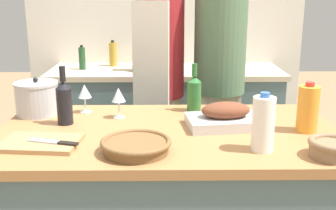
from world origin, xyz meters
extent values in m
cube|color=#A37042|center=(0.00, 0.00, 0.88)|extent=(1.49, 0.84, 0.04)
cube|color=#4C666B|center=(0.00, 1.53, 0.42)|extent=(1.76, 0.58, 0.85)
cube|color=beige|center=(0.00, 1.53, 0.87)|extent=(1.82, 0.60, 0.04)
cube|color=silver|center=(0.00, 1.88, 1.27)|extent=(2.32, 0.10, 2.55)
cube|color=#BCBCC1|center=(0.26, 0.05, 0.92)|extent=(0.36, 0.25, 0.04)
ellipsoid|color=brown|center=(0.26, 0.05, 0.98)|extent=(0.23, 0.15, 0.08)
cylinder|color=brown|center=(-0.13, -0.25, 0.92)|extent=(0.25, 0.25, 0.04)
torus|color=brown|center=(-0.13, -0.25, 0.94)|extent=(0.27, 0.27, 0.02)
cube|color=#AD7F51|center=(-0.51, -0.17, 0.91)|extent=(0.32, 0.24, 0.02)
cylinder|color=#B7B7BC|center=(-0.64, 0.25, 0.98)|extent=(0.21, 0.21, 0.15)
cylinder|color=#B7B7BC|center=(-0.64, 0.25, 1.06)|extent=(0.21, 0.21, 0.01)
sphere|color=black|center=(-0.64, 0.25, 1.08)|extent=(0.02, 0.02, 0.02)
cylinder|color=#846647|center=(0.59, -0.31, 0.93)|extent=(0.16, 0.16, 0.06)
torus|color=#846647|center=(0.59, -0.31, 0.96)|extent=(0.17, 0.17, 0.03)
cylinder|color=orange|center=(0.60, -0.02, 1.00)|extent=(0.09, 0.09, 0.20)
cylinder|color=red|center=(0.60, -0.02, 1.11)|extent=(0.04, 0.04, 0.02)
cylinder|color=white|center=(0.35, -0.24, 1.01)|extent=(0.09, 0.09, 0.21)
cylinder|color=#3360B2|center=(0.35, -0.24, 1.12)|extent=(0.04, 0.04, 0.02)
cylinder|color=black|center=(-0.47, 0.10, 0.99)|extent=(0.07, 0.07, 0.17)
cone|color=black|center=(-0.47, 0.10, 1.08)|extent=(0.07, 0.07, 0.03)
cylinder|color=black|center=(-0.47, 0.10, 1.14)|extent=(0.03, 0.03, 0.07)
cylinder|color=#28662D|center=(0.13, 0.30, 0.98)|extent=(0.07, 0.07, 0.15)
cone|color=#28662D|center=(0.13, 0.30, 1.07)|extent=(0.07, 0.07, 0.03)
cylinder|color=#28662D|center=(0.13, 0.30, 1.11)|extent=(0.03, 0.03, 0.06)
cylinder|color=silver|center=(-0.41, 0.28, 0.90)|extent=(0.06, 0.06, 0.00)
cylinder|color=silver|center=(-0.41, 0.28, 0.94)|extent=(0.01, 0.01, 0.07)
cone|color=silver|center=(-0.41, 0.28, 1.01)|extent=(0.07, 0.07, 0.07)
cylinder|color=silver|center=(-0.23, 0.19, 0.90)|extent=(0.06, 0.06, 0.00)
cylinder|color=silver|center=(-0.23, 0.19, 0.94)|extent=(0.01, 0.01, 0.08)
cone|color=silver|center=(-0.23, 0.19, 1.02)|extent=(0.07, 0.07, 0.07)
cube|color=#B7B7BC|center=(-0.49, -0.18, 0.92)|extent=(0.13, 0.07, 0.01)
cube|color=black|center=(-0.39, -0.21, 0.92)|extent=(0.08, 0.05, 0.01)
cube|color=#333842|center=(-0.16, 1.47, 0.91)|extent=(0.18, 0.14, 0.05)
cylinder|color=#B7B7BC|center=(-0.19, 1.47, 0.99)|extent=(0.13, 0.13, 0.10)
cube|color=#333842|center=(-0.10, 1.47, 1.02)|extent=(0.05, 0.08, 0.16)
cube|color=#333842|center=(-0.16, 1.47, 1.14)|extent=(0.17, 0.08, 0.08)
cylinder|color=#234C28|center=(-0.65, 1.53, 0.97)|extent=(0.05, 0.05, 0.17)
cylinder|color=black|center=(-0.65, 1.53, 1.07)|extent=(0.02, 0.02, 0.02)
cylinder|color=maroon|center=(-0.04, 1.67, 0.95)|extent=(0.06, 0.06, 0.14)
cylinder|color=black|center=(-0.04, 1.67, 1.03)|extent=(0.03, 0.03, 0.02)
cylinder|color=#B28E2D|center=(-0.43, 1.68, 0.98)|extent=(0.06, 0.06, 0.19)
cylinder|color=black|center=(-0.43, 1.68, 1.09)|extent=(0.03, 0.03, 0.02)
cube|color=beige|center=(-0.04, 0.87, 0.42)|extent=(0.29, 0.25, 0.84)
cylinder|color=maroon|center=(-0.04, 0.87, 1.19)|extent=(0.30, 0.30, 0.70)
cube|color=silver|center=(-0.10, 0.74, 0.99)|extent=(0.22, 0.11, 0.89)
cube|color=beige|center=(0.33, 0.84, 0.44)|extent=(0.26, 0.18, 0.87)
cylinder|color=#4C6B4C|center=(0.33, 0.84, 1.23)|extent=(0.32, 0.32, 0.73)
camera|label=1|loc=(-0.02, -1.74, 1.50)|focal=45.00mm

